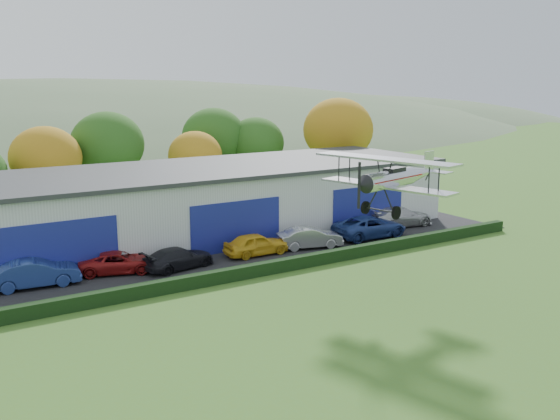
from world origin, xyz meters
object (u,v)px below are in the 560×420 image
hangar (200,201)px  car_6 (370,227)px  car_3 (178,258)px  biplane (395,176)px  car_2 (119,262)px  car_4 (256,244)px  car_1 (35,273)px  car_5 (310,237)px  car_7 (400,216)px

hangar → car_6: (10.47, -8.10, -1.78)m
car_3 → biplane: biplane is taller
car_2 → car_4: car_4 is taller
car_1 → car_6: bearing=-87.9°
car_3 → biplane: size_ratio=0.57×
car_1 → car_4: (14.30, -0.95, -0.06)m
car_2 → car_5: 13.60m
car_2 → car_5: bearing=-78.2°
car_1 → car_2: car_1 is taller
hangar → car_6: bearing=-37.7°
car_6 → car_7: 4.77m
car_4 → car_1: bearing=87.1°
hangar → biplane: size_ratio=4.79×
car_5 → car_2: bearing=98.4°
car_7 → hangar: bearing=74.0°
car_3 → car_5: size_ratio=1.03×
biplane → car_2: bearing=121.4°
car_4 → car_6: car_6 is taller
hangar → car_3: (-5.20, -7.89, -1.91)m
car_4 → car_7: (14.38, 1.23, 0.05)m
car_1 → hangar: bearing=-58.4°
car_7 → biplane: size_ratio=0.67×
car_2 → biplane: 17.88m
car_3 → car_6: 15.67m
car_1 → car_2: 4.99m
biplane → car_1: bearing=131.3°
car_3 → car_4: 5.80m
car_7 → car_3: bearing=101.4°
hangar → car_4: hangar is taller
biplane → car_3: bearing=114.7°
hangar → car_5: 9.68m
car_3 → car_5: bearing=-102.8°
car_5 → car_6: bearing=-74.3°
car_4 → car_6: bearing=-90.9°
hangar → car_4: bearing=-85.6°
car_3 → car_1: bearing=71.8°
hangar → car_6: size_ratio=6.83×
car_4 → car_5: (4.21, -0.42, -0.00)m
hangar → car_3: hangar is taller
car_4 → car_5: size_ratio=0.97×
car_2 → car_4: (9.31, -1.08, 0.10)m
car_2 → car_6: 19.23m
car_6 → car_7: bearing=-69.5°
car_1 → car_6: (24.17, -1.27, -0.00)m
car_2 → car_3: 3.71m
car_1 → car_4: size_ratio=1.11×
car_5 → car_7: 10.31m
hangar → car_1: hangar is taller
car_1 → car_7: bearing=-84.3°
car_1 → car_5: size_ratio=1.08×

